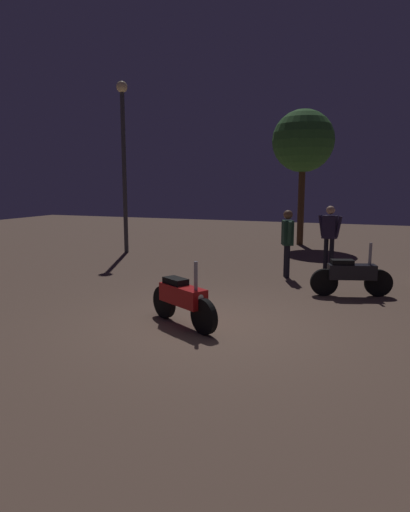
# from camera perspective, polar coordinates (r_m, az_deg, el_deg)

# --- Properties ---
(ground_plane) EXTENTS (40.00, 40.00, 0.00)m
(ground_plane) POSITION_cam_1_polar(r_m,az_deg,el_deg) (7.43, 1.24, -8.75)
(ground_plane) COLOR brown
(motorcycle_red_foreground) EXTENTS (1.48, 0.92, 1.11)m
(motorcycle_red_foreground) POSITION_cam_1_polar(r_m,az_deg,el_deg) (7.28, -2.88, -5.55)
(motorcycle_red_foreground) COLOR black
(motorcycle_red_foreground) RESTS_ON ground_plane
(motorcycle_black_parked_left) EXTENTS (1.61, 0.60, 1.11)m
(motorcycle_black_parked_left) POSITION_cam_1_polar(r_m,az_deg,el_deg) (9.63, 18.20, -2.34)
(motorcycle_black_parked_left) COLOR black
(motorcycle_black_parked_left) RESTS_ON ground_plane
(person_rider_beside) EXTENTS (0.66, 0.33, 1.71)m
(person_rider_beside) POSITION_cam_1_polar(r_m,az_deg,el_deg) (12.44, 15.64, 3.04)
(person_rider_beside) COLOR black
(person_rider_beside) RESTS_ON ground_plane
(person_bystander_far) EXTENTS (0.36, 0.65, 1.66)m
(person_bystander_far) POSITION_cam_1_polar(r_m,az_deg,el_deg) (11.09, 10.49, 2.34)
(person_bystander_far) COLOR black
(person_bystander_far) RESTS_ON ground_plane
(streetlamp_near) EXTENTS (0.36, 0.36, 5.51)m
(streetlamp_near) POSITION_cam_1_polar(r_m,az_deg,el_deg) (15.14, -10.37, 13.51)
(streetlamp_near) COLOR #38383D
(streetlamp_near) RESTS_ON ground_plane
(tree_left_bg) EXTENTS (2.27, 2.27, 4.97)m
(tree_left_bg) POSITION_cam_1_polar(r_m,az_deg,el_deg) (17.22, 12.44, 14.06)
(tree_left_bg) COLOR #4C331E
(tree_left_bg) RESTS_ON ground_plane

